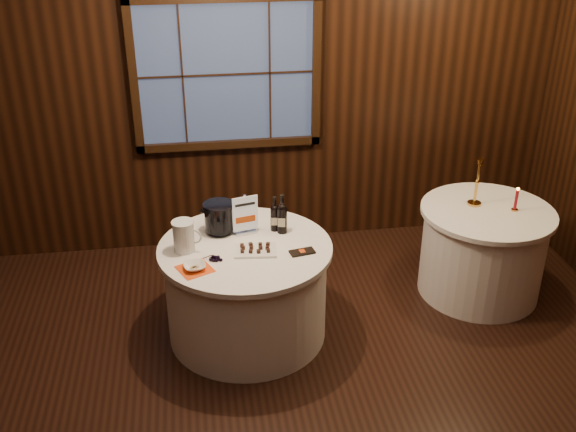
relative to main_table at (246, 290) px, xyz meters
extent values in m
plane|color=black|center=(0.00, -1.00, -0.39)|extent=(6.00, 6.00, 0.00)
cube|color=black|center=(0.00, 1.50, 1.11)|extent=(6.00, 0.02, 3.00)
cube|color=#364872|center=(0.00, 1.47, 1.26)|extent=(1.50, 0.01, 1.20)
cylinder|color=white|center=(0.00, 0.00, -0.02)|extent=(1.20, 1.20, 0.73)
cylinder|color=white|center=(0.00, 0.00, 0.36)|extent=(1.28, 1.28, 0.04)
cylinder|color=white|center=(2.00, 0.30, -0.02)|extent=(1.00, 1.00, 0.73)
cylinder|color=white|center=(2.00, 0.30, 0.36)|extent=(1.08, 1.08, 0.04)
cube|color=#B7B7BE|center=(0.02, 0.21, 0.39)|extent=(0.18, 0.13, 0.02)
cube|color=#B7B7BE|center=(0.02, 0.21, 0.55)|extent=(0.02, 0.02, 0.30)
cube|color=silver|center=(0.02, 0.19, 0.55)|extent=(0.19, 0.05, 0.28)
cylinder|color=black|center=(0.25, 0.22, 0.47)|extent=(0.07, 0.07, 0.18)
sphere|color=black|center=(0.25, 0.22, 0.56)|extent=(0.07, 0.07, 0.07)
cylinder|color=black|center=(0.25, 0.22, 0.61)|extent=(0.02, 0.02, 0.08)
cylinder|color=black|center=(0.25, 0.22, 0.65)|extent=(0.03, 0.03, 0.02)
cube|color=beige|center=(0.25, 0.18, 0.47)|extent=(0.05, 0.01, 0.06)
cylinder|color=black|center=(0.30, 0.17, 0.48)|extent=(0.07, 0.07, 0.20)
sphere|color=black|center=(0.30, 0.17, 0.58)|extent=(0.07, 0.07, 0.07)
cylinder|color=black|center=(0.30, 0.17, 0.64)|extent=(0.03, 0.03, 0.09)
cylinder|color=black|center=(0.30, 0.17, 0.68)|extent=(0.03, 0.03, 0.02)
cube|color=beige|center=(0.30, 0.13, 0.48)|extent=(0.05, 0.02, 0.07)
cylinder|color=black|center=(-0.17, 0.24, 0.40)|extent=(0.17, 0.17, 0.03)
cylinder|color=black|center=(-0.17, 0.24, 0.51)|extent=(0.22, 0.22, 0.19)
cylinder|color=black|center=(-0.17, 0.24, 0.61)|extent=(0.24, 0.24, 0.02)
cube|color=white|center=(0.07, -0.09, 0.39)|extent=(0.32, 0.23, 0.02)
cube|color=black|center=(0.40, -0.16, 0.39)|extent=(0.19, 0.12, 0.01)
cylinder|color=#342613|center=(-0.28, -0.15, 0.40)|extent=(0.06, 0.03, 0.03)
cylinder|color=silver|center=(-0.44, 0.00, 0.49)|extent=(0.15, 0.15, 0.22)
cylinder|color=silver|center=(-0.44, 0.00, 0.61)|extent=(0.16, 0.16, 0.01)
torus|color=silver|center=(-0.36, 0.00, 0.50)|extent=(0.11, 0.05, 0.11)
cube|color=#EB4B13|center=(-0.37, -0.27, 0.38)|extent=(0.29, 0.29, 0.00)
imported|color=white|center=(-0.37, -0.27, 0.40)|extent=(0.17, 0.17, 0.04)
cylinder|color=gold|center=(1.92, 0.41, 0.39)|extent=(0.11, 0.11, 0.02)
cylinder|color=gold|center=(1.92, 0.41, 0.58)|extent=(0.02, 0.02, 0.35)
cylinder|color=gold|center=(1.92, 0.41, 0.77)|extent=(0.06, 0.06, 0.03)
cylinder|color=gold|center=(2.20, 0.26, 0.39)|extent=(0.06, 0.06, 0.01)
cylinder|color=maroon|center=(2.20, 0.26, 0.48)|extent=(0.02, 0.02, 0.17)
sphere|color=#FFB23F|center=(2.20, 0.26, 0.58)|extent=(0.02, 0.02, 0.02)
camera|label=1|loc=(-0.32, -4.27, 2.81)|focal=42.00mm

